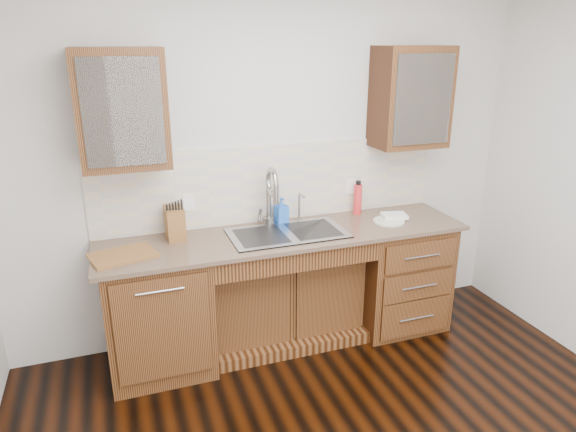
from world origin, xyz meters
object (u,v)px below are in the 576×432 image
object	(u,v)px
soap_bottle	(281,210)
plate	(389,221)
cutting_board	(123,255)
water_bottle	(358,199)
knife_block	(175,223)

from	to	relation	value
soap_bottle	plate	world-z (taller)	soap_bottle
plate	cutting_board	bearing A→B (deg)	-179.69
plate	soap_bottle	bearing A→B (deg)	161.20
water_bottle	plate	world-z (taller)	water_bottle
plate	cutting_board	xyz separation A→B (m)	(-1.96, -0.01, 0.00)
soap_bottle	plate	distance (m)	0.83
cutting_board	soap_bottle	bearing A→B (deg)	13.27
soap_bottle	knife_block	world-z (taller)	knife_block
plate	cutting_board	distance (m)	1.96
plate	knife_block	distance (m)	1.61
water_bottle	knife_block	xyz separation A→B (m)	(-1.45, -0.05, -0.01)
soap_bottle	plate	bearing A→B (deg)	-29.58
knife_block	water_bottle	bearing A→B (deg)	0.97
soap_bottle	water_bottle	distance (m)	0.64
soap_bottle	plate	xyz separation A→B (m)	(0.79, -0.27, -0.09)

